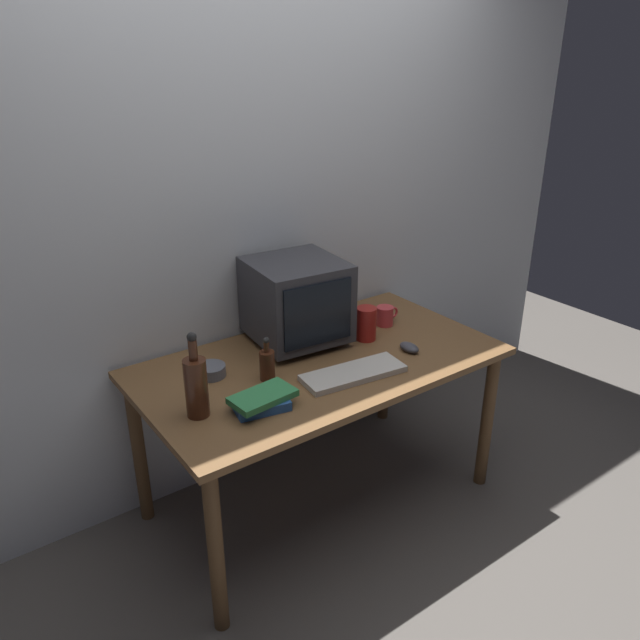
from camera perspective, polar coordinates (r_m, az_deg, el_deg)
ground_plane at (r=3.00m, az=0.00°, el=-15.99°), size 6.00×6.00×0.00m
back_wall at (r=2.78m, az=-5.81°, el=9.76°), size 4.00×0.08×2.50m
desk at (r=2.64m, az=0.00°, el=-5.24°), size 1.51×0.83×0.72m
crt_monitor at (r=2.68m, az=-2.19°, el=1.78°), size 0.41×0.42×0.37m
keyboard at (r=2.47m, az=3.07°, el=-4.90°), size 0.43×0.20×0.02m
computer_mouse at (r=2.68m, az=8.19°, el=-2.50°), size 0.06×0.10×0.04m
bottle_tall at (r=2.21m, az=-11.30°, el=-5.87°), size 0.08×0.08×0.32m
bottle_short at (r=2.43m, az=-4.88°, el=-4.04°), size 0.06×0.06×0.18m
book_stack at (r=2.26m, az=-5.38°, el=-7.37°), size 0.24×0.17×0.06m
mug at (r=2.91m, az=6.02°, el=0.39°), size 0.12×0.08×0.09m
cd_spindle at (r=2.50m, az=-10.01°, el=-4.61°), size 0.12×0.12×0.04m
metal_canister at (r=2.75m, az=4.26°, el=-0.33°), size 0.09×0.09×0.15m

